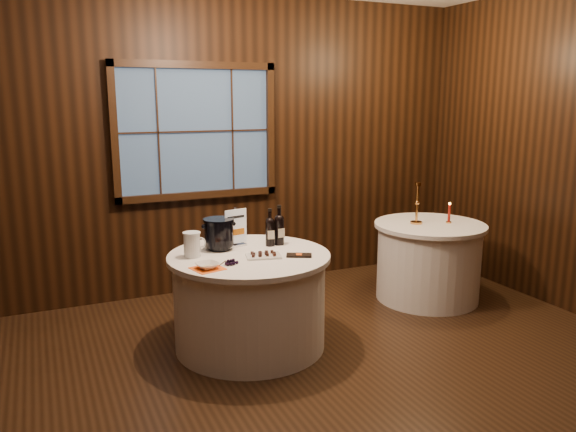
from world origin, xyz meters
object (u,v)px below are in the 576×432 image
ice_bucket (219,233)px  glass_pitcher (192,244)px  cracker_bowl (207,266)px  brass_candlestick (417,209)px  port_bottle_right (279,228)px  chocolate_box (299,255)px  port_bottle_left (270,230)px  sign_stand (235,233)px  chocolate_plate (263,255)px  main_table (250,300)px  red_candle (449,215)px  grape_bunch (231,262)px  side_table (428,261)px

ice_bucket → glass_pitcher: ice_bucket is taller
cracker_bowl → brass_candlestick: 2.36m
port_bottle_right → cracker_bowl: size_ratio=2.09×
ice_bucket → chocolate_box: size_ratio=1.31×
port_bottle_left → brass_candlestick: (1.62, 0.19, 0.01)m
sign_stand → cracker_bowl: bearing=-139.6°
sign_stand → chocolate_plate: sign_stand is taller
main_table → port_bottle_left: size_ratio=4.07×
main_table → ice_bucket: (-0.17, 0.23, 0.52)m
brass_candlestick → red_candle: brass_candlestick is taller
ice_bucket → grape_bunch: (-0.05, -0.45, -0.12)m
sign_stand → port_bottle_left: (0.27, -0.10, 0.03)m
ice_bucket → glass_pitcher: 0.29m
port_bottle_right → chocolate_plate: 0.41m
sign_stand → port_bottle_left: 0.29m
side_table → grape_bunch: grape_bunch is taller
side_table → cracker_bowl: cracker_bowl is taller
sign_stand → red_candle: sign_stand is taller
glass_pitcher → red_candle: 2.61m
main_table → glass_pitcher: (-0.43, 0.10, 0.48)m
chocolate_box → brass_candlestick: 1.65m
glass_pitcher → red_candle: size_ratio=0.95×
port_bottle_right → side_table: bearing=1.4°
chocolate_plate → brass_candlestick: 1.87m
main_table → side_table: (2.00, 0.30, 0.00)m
grape_bunch → cracker_bowl: 0.19m
sign_stand → grape_bunch: 0.54m
main_table → chocolate_plate: 0.42m
ice_bucket → glass_pitcher: bearing=-153.9°
glass_pitcher → brass_candlestick: brass_candlestick is taller
cracker_bowl → chocolate_plate: bearing=13.7°
ice_bucket → red_candle: bearing=0.4°
grape_bunch → sign_stand: bearing=67.4°
ice_bucket → cracker_bowl: (-0.24, -0.47, -0.11)m
red_candle → main_table: bearing=-173.6°
main_table → port_bottle_right: size_ratio=3.80×
main_table → cracker_bowl: 0.63m
red_candle → sign_stand: bearing=179.4°
port_bottle_right → cracker_bowl: (-0.74, -0.41, -0.12)m
side_table → glass_pitcher: glass_pitcher is taller
port_bottle_left → glass_pitcher: 0.68m
ice_bucket → cracker_bowl: ice_bucket is taller
side_table → chocolate_box: size_ratio=5.55×
sign_stand → cracker_bowl: size_ratio=2.01×
side_table → sign_stand: 2.08m
side_table → sign_stand: (-2.02, -0.04, 0.49)m
side_table → glass_pitcher: bearing=-175.3°
glass_pitcher → cracker_bowl: bearing=-88.1°
sign_stand → brass_candlestick: bearing=-9.5°
side_table → grape_bunch: bearing=-166.7°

